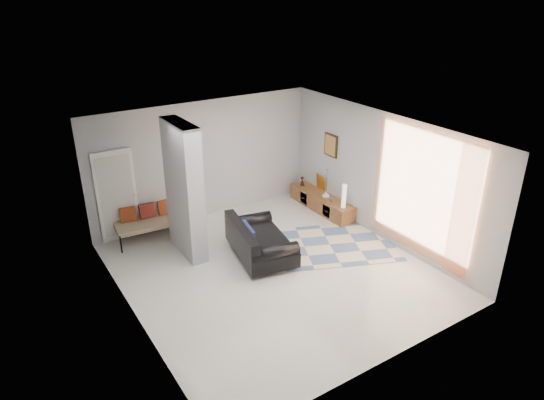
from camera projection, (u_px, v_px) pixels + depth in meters
floor at (274, 271)px, 9.56m from camera, size 6.00×6.00×0.00m
ceiling at (274, 133)px, 8.41m from camera, size 6.00×6.00×0.00m
wall_back at (204, 161)px, 11.28m from camera, size 6.00×0.00×6.00m
wall_front at (392, 284)px, 6.69m from camera, size 6.00×0.00×6.00m
wall_left at (128, 246)px, 7.63m from camera, size 0.00×6.00×6.00m
wall_right at (382, 177)px, 10.34m from camera, size 0.00×6.00×6.00m
partition_column at (184, 190)px, 9.67m from camera, size 0.35×1.20×2.80m
hallway_door at (117, 196)px, 10.37m from camera, size 0.85×0.06×2.04m
curtain at (421, 194)px, 9.40m from camera, size 0.00×2.55×2.55m
wall_art at (331, 145)px, 11.53m from camera, size 0.04×0.45×0.55m
media_console at (322, 202)px, 12.02m from camera, size 0.45×2.07×0.80m
loveseat at (258, 242)px, 9.91m from camera, size 1.33×1.90×0.76m
daybed at (155, 219)px, 10.70m from camera, size 1.86×0.91×0.77m
area_rug at (330, 245)px, 10.49m from camera, size 3.26×2.77×0.01m
cylinder_lamp at (344, 196)px, 11.19m from camera, size 0.10×0.10×0.57m
bronze_figurine at (302, 181)px, 12.45m from camera, size 0.13×0.13×0.25m
vase at (326, 195)px, 11.72m from camera, size 0.18×0.18×0.18m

